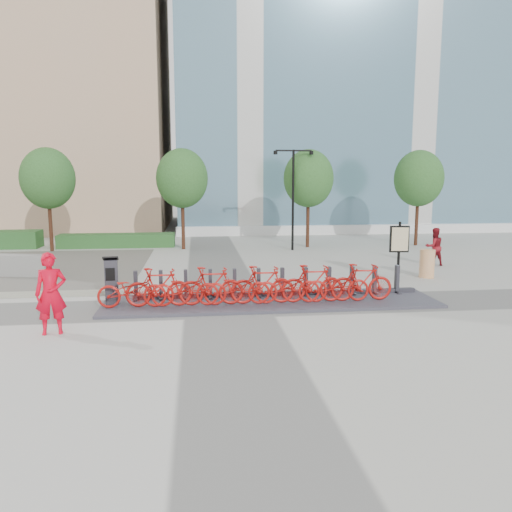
{
  "coord_description": "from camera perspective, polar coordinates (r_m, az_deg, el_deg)",
  "views": [
    {
      "loc": [
        -0.81,
        -13.66,
        3.55
      ],
      "look_at": [
        1.0,
        1.5,
        1.2
      ],
      "focal_mm": 35.0,
      "sensor_mm": 36.0,
      "label": 1
    }
  ],
  "objects": [
    {
      "name": "bike_9",
      "position": [
        14.69,
        11.97,
        -2.94
      ],
      "size": [
        1.81,
        0.51,
        1.09
      ],
      "primitive_type": "imported",
      "rotation": [
        0.0,
        0.0,
        1.57
      ],
      "color": "#AA130E",
      "rests_on": "dock_pad"
    },
    {
      "name": "bike_6",
      "position": [
        14.16,
        3.65,
        -3.42
      ],
      "size": [
        1.86,
        0.65,
        0.98
      ],
      "primitive_type": "imported",
      "rotation": [
        0.0,
        0.0,
        1.57
      ],
      "color": "#AA130E",
      "rests_on": "dock_pad"
    },
    {
      "name": "worker_red",
      "position": [
        12.43,
        -22.4,
        -3.99
      ],
      "size": [
        0.77,
        0.58,
        1.91
      ],
      "primitive_type": "imported",
      "rotation": [
        0.0,
        0.0,
        0.19
      ],
      "color": "red",
      "rests_on": "ground"
    },
    {
      "name": "glass_building",
      "position": [
        43.17,
        14.25,
        19.79
      ],
      "size": [
        32.0,
        16.0,
        24.0
      ],
      "primitive_type": "cube",
      "color": "#3E6882",
      "rests_on": "ground"
    },
    {
      "name": "kiosk",
      "position": [
        14.54,
        -16.19,
        -2.74
      ],
      "size": [
        0.46,
        0.4,
        1.38
      ],
      "rotation": [
        0.0,
        0.0,
        0.1
      ],
      "color": "#2D2D34",
      "rests_on": "dock_pad"
    },
    {
      "name": "bike_7",
      "position": [
        14.3,
        6.49,
        -3.12
      ],
      "size": [
        1.81,
        0.51,
        1.09
      ],
      "primitive_type": "imported",
      "rotation": [
        0.0,
        0.0,
        1.57
      ],
      "color": "#AA130E",
      "rests_on": "dock_pad"
    },
    {
      "name": "map_sign",
      "position": [
        18.36,
        16.06,
        1.6
      ],
      "size": [
        0.69,
        0.18,
        2.08
      ],
      "rotation": [
        0.0,
        0.0,
        -0.1
      ],
      "color": "black",
      "rests_on": "ground"
    },
    {
      "name": "bike_0",
      "position": [
        14.05,
        -14.0,
        -3.77
      ],
      "size": [
        1.86,
        0.65,
        0.98
      ],
      "primitive_type": "imported",
      "rotation": [
        0.0,
        0.0,
        1.57
      ],
      "color": "#AA130E",
      "rests_on": "dock_pad"
    },
    {
      "name": "jersey_barrier",
      "position": [
        20.41,
        -25.22,
        -0.98
      ],
      "size": [
        2.12,
        0.96,
        0.79
      ],
      "primitive_type": "cube",
      "rotation": [
        0.0,
        0.0,
        -0.2
      ],
      "color": "gray",
      "rests_on": "ground"
    },
    {
      "name": "bike_5",
      "position": [
        14.04,
        0.75,
        -3.29
      ],
      "size": [
        1.81,
        0.51,
        1.09
      ],
      "primitive_type": "imported",
      "rotation": [
        0.0,
        0.0,
        1.57
      ],
      "color": "#AA130E",
      "rests_on": "dock_pad"
    },
    {
      "name": "hedge_b",
      "position": [
        27.37,
        -15.58,
        1.72
      ],
      "size": [
        6.0,
        1.2,
        0.7
      ],
      "primitive_type": "cube",
      "color": "#1C4920",
      "rests_on": "ground"
    },
    {
      "name": "tree_3",
      "position": [
        28.25,
        18.1,
        8.41
      ],
      "size": [
        2.6,
        2.6,
        5.1
      ],
      "color": "#432517",
      "rests_on": "ground"
    },
    {
      "name": "tree_2",
      "position": [
        26.31,
        6.02,
        8.8
      ],
      "size": [
        2.6,
        2.6,
        5.1
      ],
      "color": "#432517",
      "rests_on": "ground"
    },
    {
      "name": "dock_rail_posts",
      "position": [
        14.91,
        1.71,
        -3.04
      ],
      "size": [
        8.02,
        0.5,
        0.85
      ],
      "primitive_type": null,
      "color": "#2D2D34",
      "rests_on": "dock_pad"
    },
    {
      "name": "streetlamp",
      "position": [
        25.13,
        4.26,
        7.78
      ],
      "size": [
        2.0,
        0.2,
        5.0
      ],
      "color": "black",
      "rests_on": "ground"
    },
    {
      "name": "pedestrian",
      "position": [
        21.94,
        19.7,
        1.01
      ],
      "size": [
        0.79,
        0.63,
        1.58
      ],
      "primitive_type": "imported",
      "rotation": [
        0.0,
        0.0,
        3.19
      ],
      "color": "maroon",
      "rests_on": "ground"
    },
    {
      "name": "bike_2",
      "position": [
        13.94,
        -8.1,
        -3.69
      ],
      "size": [
        1.86,
        0.65,
        0.98
      ],
      "primitive_type": "imported",
      "rotation": [
        0.0,
        0.0,
        1.57
      ],
      "color": "#AA130E",
      "rests_on": "dock_pad"
    },
    {
      "name": "ground",
      "position": [
        14.14,
        -3.32,
        -5.81
      ],
      "size": [
        120.0,
        120.0,
        0.0
      ],
      "primitive_type": "plane",
      "color": "#9B9B92"
    },
    {
      "name": "bike_8",
      "position": [
        14.49,
        9.26,
        -3.24
      ],
      "size": [
        1.86,
        0.65,
        0.98
      ],
      "primitive_type": "imported",
      "rotation": [
        0.0,
        0.0,
        1.57
      ],
      "color": "#AA130E",
      "rests_on": "dock_pad"
    },
    {
      "name": "tree_0",
      "position": [
        26.65,
        -22.71,
        8.17
      ],
      "size": [
        2.6,
        2.6,
        5.1
      ],
      "color": "#432517",
      "rests_on": "ground"
    },
    {
      "name": "bike_1",
      "position": [
        13.96,
        -11.07,
        -3.52
      ],
      "size": [
        1.81,
        0.51,
        1.09
      ],
      "primitive_type": "imported",
      "rotation": [
        0.0,
        0.0,
        1.57
      ],
      "color": "#AA130E",
      "rests_on": "dock_pad"
    },
    {
      "name": "construction_barrel",
      "position": [
        19.2,
        18.96,
        -0.83
      ],
      "size": [
        0.56,
        0.56,
        1.03
      ],
      "primitive_type": "cylinder",
      "rotation": [
        0.0,
        0.0,
        0.06
      ],
      "color": "#DB6E00",
      "rests_on": "ground"
    },
    {
      "name": "tree_1",
      "position": [
        25.67,
        -8.45,
        8.75
      ],
      "size": [
        2.6,
        2.6,
        5.1
      ],
      "color": "#432517",
      "rests_on": "ground"
    },
    {
      "name": "bike_4",
      "position": [
        13.98,
        -2.18,
        -3.57
      ],
      "size": [
        1.86,
        0.65,
        0.98
      ],
      "primitive_type": "imported",
      "rotation": [
        0.0,
        0.0,
        1.57
      ],
      "color": "#AA130E",
      "rests_on": "dock_pad"
    },
    {
      "name": "bike_3",
      "position": [
        13.93,
        -5.14,
        -3.42
      ],
      "size": [
        1.81,
        0.51,
        1.09
      ],
      "primitive_type": "imported",
      "rotation": [
        0.0,
        0.0,
        1.57
      ],
      "color": "#AA130E",
      "rests_on": "dock_pad"
    },
    {
      "name": "dock_pad",
      "position": [
        14.55,
        1.74,
        -5.22
      ],
      "size": [
        9.6,
        2.4,
        0.08
      ],
      "primitive_type": "cube",
      "color": "#3E3E49",
      "rests_on": "ground"
    }
  ]
}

